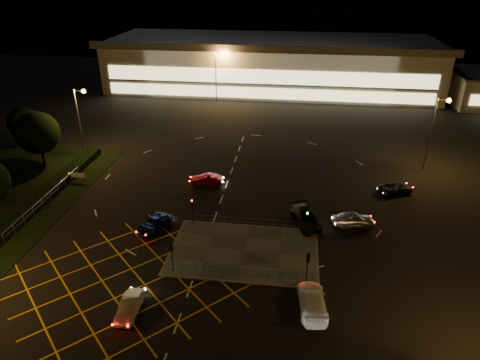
# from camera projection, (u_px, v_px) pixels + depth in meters

# --- Properties ---
(ground) EXTENTS (180.00, 180.00, 0.00)m
(ground) POSITION_uv_depth(u_px,v_px,m) (227.00, 238.00, 43.86)
(ground) COLOR black
(ground) RESTS_ON ground
(pedestrian_island) EXTENTS (14.00, 9.00, 0.12)m
(pedestrian_island) POSITION_uv_depth(u_px,v_px,m) (244.00, 251.00, 41.82)
(pedestrian_island) COLOR #4C4944
(pedestrian_island) RESTS_ON ground
(grass_verge) EXTENTS (18.00, 30.00, 0.08)m
(grass_verge) POSITION_uv_depth(u_px,v_px,m) (10.00, 193.00, 52.49)
(grass_verge) COLOR black
(grass_verge) RESTS_ON ground
(hedge) EXTENTS (2.00, 26.00, 1.00)m
(hedge) POSITION_uv_depth(u_px,v_px,m) (48.00, 192.00, 51.69)
(hedge) COLOR black
(hedge) RESTS_ON ground
(supermarket) EXTENTS (72.00, 26.50, 10.50)m
(supermarket) POSITION_uv_depth(u_px,v_px,m) (271.00, 63.00, 96.30)
(supermarket) COLOR beige
(supermarket) RESTS_ON ground
(streetlight_nw) EXTENTS (1.78, 0.56, 10.03)m
(streetlight_nw) POSITION_uv_depth(u_px,v_px,m) (81.00, 113.00, 59.65)
(streetlight_nw) COLOR slate
(streetlight_nw) RESTS_ON ground
(streetlight_ne) EXTENTS (1.78, 0.56, 10.03)m
(streetlight_ne) POSITION_uv_depth(u_px,v_px,m) (436.00, 124.00, 55.68)
(streetlight_ne) COLOR slate
(streetlight_ne) RESTS_ON ground
(streetlight_far_left) EXTENTS (1.78, 0.56, 10.03)m
(streetlight_far_left) POSITION_uv_depth(u_px,v_px,m) (218.00, 70.00, 84.53)
(streetlight_far_left) COLOR slate
(streetlight_far_left) RESTS_ON ground
(streetlight_far_right) EXTENTS (1.78, 0.56, 10.03)m
(streetlight_far_right) POSITION_uv_depth(u_px,v_px,m) (426.00, 74.00, 81.52)
(streetlight_far_right) COLOR slate
(streetlight_far_right) RESTS_ON ground
(signal_sw) EXTENTS (0.28, 0.30, 3.15)m
(signal_sw) POSITION_uv_depth(u_px,v_px,m) (172.00, 251.00, 37.96)
(signal_sw) COLOR black
(signal_sw) RESTS_ON pedestrian_island
(signal_se) EXTENTS (0.28, 0.30, 3.15)m
(signal_se) POSITION_uv_depth(u_px,v_px,m) (308.00, 262.00, 36.53)
(signal_se) COLOR black
(signal_se) RESTS_ON pedestrian_island
(signal_nw) EXTENTS (0.28, 0.30, 3.15)m
(signal_nw) POSITION_uv_depth(u_px,v_px,m) (192.00, 206.00, 45.03)
(signal_nw) COLOR black
(signal_nw) RESTS_ON pedestrian_island
(signal_ne) EXTENTS (0.28, 0.30, 3.15)m
(signal_ne) POSITION_uv_depth(u_px,v_px,m) (307.00, 214.00, 43.60)
(signal_ne) COLOR black
(signal_ne) RESTS_ON pedestrian_island
(tree_c) EXTENTS (5.76, 5.76, 7.84)m
(tree_c) POSITION_uv_depth(u_px,v_px,m) (38.00, 133.00, 57.36)
(tree_c) COLOR black
(tree_c) RESTS_ON ground
(tree_d) EXTENTS (4.68, 4.68, 6.37)m
(tree_d) POSITION_uv_depth(u_px,v_px,m) (24.00, 123.00, 63.81)
(tree_d) COLOR black
(tree_d) RESTS_ON ground
(car_queue_white) EXTENTS (1.44, 3.90, 1.27)m
(car_queue_white) POSITION_uv_depth(u_px,v_px,m) (130.00, 306.00, 34.24)
(car_queue_white) COLOR silver
(car_queue_white) RESTS_ON ground
(car_left_blue) EXTENTS (3.34, 4.80, 1.22)m
(car_left_blue) POSITION_uv_depth(u_px,v_px,m) (154.00, 224.00, 45.15)
(car_left_blue) COLOR #0D1B52
(car_left_blue) RESTS_ON ground
(car_far_dkgrey) EXTENTS (3.91, 5.79, 1.56)m
(car_far_dkgrey) POSITION_uv_depth(u_px,v_px,m) (306.00, 218.00, 45.93)
(car_far_dkgrey) COLOR black
(car_far_dkgrey) RESTS_ON ground
(car_right_silver) EXTENTS (4.73, 2.60, 1.52)m
(car_right_silver) POSITION_uv_depth(u_px,v_px,m) (353.00, 219.00, 45.75)
(car_right_silver) COLOR #A9ACB0
(car_right_silver) RESTS_ON ground
(car_circ_red) EXTENTS (4.15, 1.83, 1.33)m
(car_circ_red) POSITION_uv_depth(u_px,v_px,m) (207.00, 179.00, 54.46)
(car_circ_red) COLOR maroon
(car_circ_red) RESTS_ON ground
(car_east_grey) EXTENTS (4.92, 3.84, 1.24)m
(car_east_grey) POSITION_uv_depth(u_px,v_px,m) (395.00, 188.00, 52.41)
(car_east_grey) COLOR black
(car_east_grey) RESTS_ON ground
(car_approach_white) EXTENTS (2.69, 5.48, 1.54)m
(car_approach_white) POSITION_uv_depth(u_px,v_px,m) (312.00, 301.00, 34.58)
(car_approach_white) COLOR silver
(car_approach_white) RESTS_ON ground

